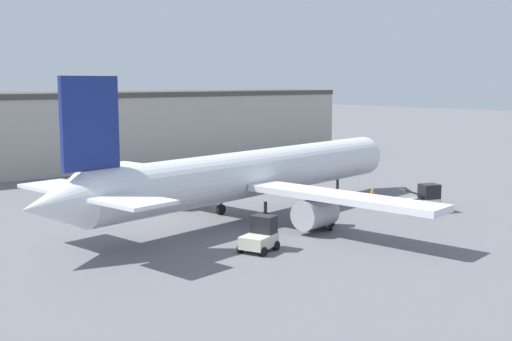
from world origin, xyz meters
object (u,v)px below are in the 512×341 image
(ground_crew_worker, at_px, (372,197))
(belt_loader_truck, at_px, (422,200))
(pushback_tug, at_px, (322,214))
(baggage_tug, at_px, (260,236))
(airplane, at_px, (248,175))

(ground_crew_worker, distance_m, belt_loader_truck, 4.84)
(pushback_tug, bearing_deg, baggage_tug, 157.98)
(belt_loader_truck, bearing_deg, airplane, 169.23)
(airplane, relative_size, ground_crew_worker, 25.65)
(airplane, distance_m, belt_loader_truck, 15.74)
(ground_crew_worker, distance_m, baggage_tug, 19.00)
(airplane, xyz_separation_m, ground_crew_worker, (12.04, -3.45, -2.80))
(pushback_tug, bearing_deg, airplane, 71.40)
(ground_crew_worker, relative_size, pushback_tug, 0.52)
(airplane, height_order, baggage_tug, airplane)
(ground_crew_worker, height_order, belt_loader_truck, belt_loader_truck)
(ground_crew_worker, xyz_separation_m, pushback_tug, (-9.72, -3.07, 0.19))
(airplane, relative_size, baggage_tug, 13.68)
(ground_crew_worker, bearing_deg, belt_loader_truck, -41.84)
(airplane, xyz_separation_m, pushback_tug, (2.31, -6.51, -2.61))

